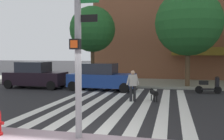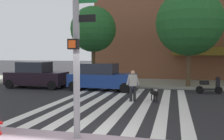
{
  "view_description": "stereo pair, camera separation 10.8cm",
  "coord_description": "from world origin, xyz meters",
  "px_view_note": "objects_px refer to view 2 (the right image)",
  "views": [
    {
      "loc": [
        2.36,
        -6.92,
        2.47
      ],
      "look_at": [
        -0.62,
        5.58,
        1.68
      ],
      "focal_mm": 40.35,
      "sensor_mm": 36.0,
      "label": 1
    },
    {
      "loc": [
        2.47,
        -6.89,
        2.47
      ],
      "look_at": [
        -0.62,
        5.58,
        1.68
      ],
      "focal_mm": 40.35,
      "sensor_mm": 36.0,
      "label": 2
    }
  ],
  "objects_px": {
    "parked_car_near_curb": "(36,76)",
    "parked_car_behind_first": "(102,77)",
    "street_tree_middle": "(189,23)",
    "dog_on_leash": "(154,93)",
    "traffic_light_pole": "(76,16)",
    "parked_scooter": "(209,86)",
    "street_tree_nearest": "(93,29)",
    "pedestrian_dog_walker": "(133,84)"
  },
  "relations": [
    {
      "from": "street_tree_nearest",
      "to": "pedestrian_dog_walker",
      "type": "bearing_deg",
      "value": -56.25
    },
    {
      "from": "parked_scooter",
      "to": "street_tree_nearest",
      "type": "relative_size",
      "value": 0.26
    },
    {
      "from": "traffic_light_pole",
      "to": "street_tree_middle",
      "type": "bearing_deg",
      "value": 74.14
    },
    {
      "from": "street_tree_middle",
      "to": "parked_car_near_curb",
      "type": "bearing_deg",
      "value": -167.23
    },
    {
      "from": "parked_car_behind_first",
      "to": "parked_scooter",
      "type": "relative_size",
      "value": 2.85
    },
    {
      "from": "parked_scooter",
      "to": "street_tree_middle",
      "type": "distance_m",
      "value": 5.09
    },
    {
      "from": "traffic_light_pole",
      "to": "parked_car_behind_first",
      "type": "height_order",
      "value": "traffic_light_pole"
    },
    {
      "from": "parked_car_near_curb",
      "to": "pedestrian_dog_walker",
      "type": "height_order",
      "value": "parked_car_near_curb"
    },
    {
      "from": "parked_car_behind_first",
      "to": "parked_scooter",
      "type": "xyz_separation_m",
      "value": [
        7.03,
        0.03,
        -0.41
      ]
    },
    {
      "from": "parked_car_near_curb",
      "to": "street_tree_middle",
      "type": "bearing_deg",
      "value": 12.77
    },
    {
      "from": "dog_on_leash",
      "to": "street_tree_middle",
      "type": "bearing_deg",
      "value": 70.87
    },
    {
      "from": "parked_scooter",
      "to": "street_tree_nearest",
      "type": "xyz_separation_m",
      "value": [
        -8.54,
        2.68,
        4.02
      ]
    },
    {
      "from": "traffic_light_pole",
      "to": "pedestrian_dog_walker",
      "type": "height_order",
      "value": "traffic_light_pole"
    },
    {
      "from": "parked_car_near_curb",
      "to": "parked_scooter",
      "type": "bearing_deg",
      "value": 0.13
    },
    {
      "from": "parked_car_behind_first",
      "to": "street_tree_middle",
      "type": "bearing_deg",
      "value": 22.9
    },
    {
      "from": "parked_car_behind_first",
      "to": "pedestrian_dog_walker",
      "type": "height_order",
      "value": "parked_car_behind_first"
    },
    {
      "from": "pedestrian_dog_walker",
      "to": "dog_on_leash",
      "type": "bearing_deg",
      "value": 15.53
    },
    {
      "from": "dog_on_leash",
      "to": "pedestrian_dog_walker",
      "type": "bearing_deg",
      "value": -164.47
    },
    {
      "from": "traffic_light_pole",
      "to": "pedestrian_dog_walker",
      "type": "xyz_separation_m",
      "value": [
        0.51,
        6.6,
        -2.59
      ]
    },
    {
      "from": "parked_scooter",
      "to": "pedestrian_dog_walker",
      "type": "relative_size",
      "value": 0.99
    },
    {
      "from": "traffic_light_pole",
      "to": "street_tree_middle",
      "type": "xyz_separation_m",
      "value": [
        3.63,
        12.77,
        1.26
      ]
    },
    {
      "from": "pedestrian_dog_walker",
      "to": "dog_on_leash",
      "type": "height_order",
      "value": "pedestrian_dog_walker"
    },
    {
      "from": "street_tree_middle",
      "to": "pedestrian_dog_walker",
      "type": "relative_size",
      "value": 4.31
    },
    {
      "from": "parked_car_near_curb",
      "to": "parked_car_behind_first",
      "type": "xyz_separation_m",
      "value": [
        5.09,
        0.0,
        -0.03
      ]
    },
    {
      "from": "parked_car_behind_first",
      "to": "street_tree_nearest",
      "type": "relative_size",
      "value": 0.75
    },
    {
      "from": "parked_car_near_curb",
      "to": "parked_car_behind_first",
      "type": "distance_m",
      "value": 5.09
    },
    {
      "from": "parked_car_near_curb",
      "to": "pedestrian_dog_walker",
      "type": "bearing_deg",
      "value": -25.13
    },
    {
      "from": "parked_scooter",
      "to": "street_tree_middle",
      "type": "height_order",
      "value": "street_tree_middle"
    },
    {
      "from": "parked_car_near_curb",
      "to": "parked_scooter",
      "type": "height_order",
      "value": "parked_car_near_curb"
    },
    {
      "from": "street_tree_nearest",
      "to": "street_tree_middle",
      "type": "height_order",
      "value": "street_tree_middle"
    },
    {
      "from": "traffic_light_pole",
      "to": "street_tree_nearest",
      "type": "bearing_deg",
      "value": 106.15
    },
    {
      "from": "parked_scooter",
      "to": "parked_car_behind_first",
      "type": "bearing_deg",
      "value": -179.79
    },
    {
      "from": "parked_car_near_curb",
      "to": "dog_on_leash",
      "type": "bearing_deg",
      "value": -20.75
    },
    {
      "from": "parked_car_near_curb",
      "to": "dog_on_leash",
      "type": "distance_m",
      "value": 9.57
    },
    {
      "from": "traffic_light_pole",
      "to": "pedestrian_dog_walker",
      "type": "relative_size",
      "value": 3.54
    },
    {
      "from": "street_tree_middle",
      "to": "dog_on_leash",
      "type": "distance_m",
      "value": 7.58
    },
    {
      "from": "traffic_light_pole",
      "to": "parked_car_near_curb",
      "type": "xyz_separation_m",
      "value": [
        -7.35,
        10.29,
        -2.61
      ]
    },
    {
      "from": "traffic_light_pole",
      "to": "parked_scooter",
      "type": "xyz_separation_m",
      "value": [
        4.77,
        10.31,
        -3.04
      ]
    },
    {
      "from": "parked_car_behind_first",
      "to": "street_tree_nearest",
      "type": "xyz_separation_m",
      "value": [
        -1.51,
        2.71,
        3.61
      ]
    },
    {
      "from": "parked_car_near_curb",
      "to": "street_tree_nearest",
      "type": "xyz_separation_m",
      "value": [
        3.59,
        2.71,
        3.59
      ]
    },
    {
      "from": "pedestrian_dog_walker",
      "to": "dog_on_leash",
      "type": "distance_m",
      "value": 1.22
    },
    {
      "from": "traffic_light_pole",
      "to": "parked_scooter",
      "type": "height_order",
      "value": "traffic_light_pole"
    }
  ]
}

